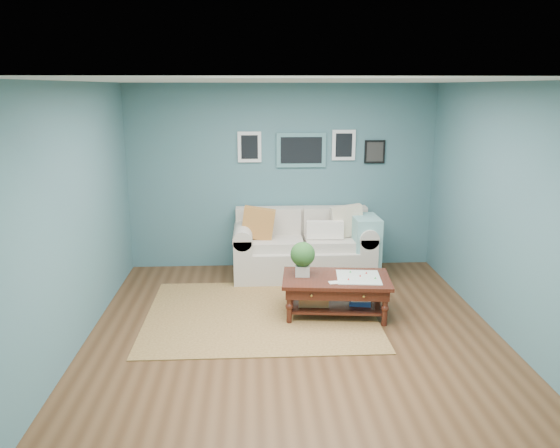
{
  "coord_description": "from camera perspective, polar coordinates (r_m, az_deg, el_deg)",
  "views": [
    {
      "loc": [
        -0.44,
        -5.44,
        2.64
      ],
      "look_at": [
        -0.11,
        1.0,
        1.02
      ],
      "focal_mm": 35.0,
      "sensor_mm": 36.0,
      "label": 1
    }
  ],
  "objects": [
    {
      "name": "room_shell",
      "position": [
        5.66,
        1.65,
        1.03
      ],
      "size": [
        5.0,
        5.02,
        2.7
      ],
      "color": "brown",
      "rests_on": "ground"
    },
    {
      "name": "loveseat",
      "position": [
        7.83,
        3.08,
        -2.34
      ],
      "size": [
        2.03,
        0.92,
        1.04
      ],
      "color": "beige",
      "rests_on": "ground"
    },
    {
      "name": "coffee_table",
      "position": [
        6.5,
        5.28,
        -6.2
      ],
      "size": [
        1.32,
        0.85,
        0.88
      ],
      "rotation": [
        0.0,
        0.0,
        -0.1
      ],
      "color": "#36170D",
      "rests_on": "ground"
    },
    {
      "name": "area_rug",
      "position": [
        6.61,
        -1.99,
        -9.39
      ],
      "size": [
        2.71,
        2.17,
        0.01
      ],
      "primitive_type": "cube",
      "color": "brown",
      "rests_on": "ground"
    }
  ]
}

